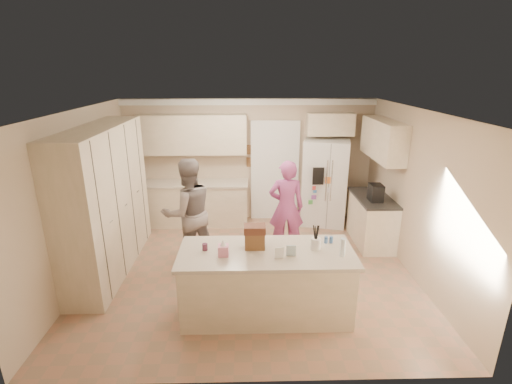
{
  "coord_description": "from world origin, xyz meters",
  "views": [
    {
      "loc": [
        -0.04,
        -5.4,
        3.18
      ],
      "look_at": [
        0.1,
        0.35,
        1.25
      ],
      "focal_mm": 26.0,
      "sensor_mm": 36.0,
      "label": 1
    }
  ],
  "objects_px": {
    "tissue_box": "(223,250)",
    "dollhouse_body": "(255,240)",
    "refrigerator": "(325,183)",
    "teen_boy": "(188,213)",
    "island_base": "(266,284)",
    "utensil_crock": "(316,244)",
    "teen_girl": "(286,207)",
    "coffee_maker": "(376,193)"
  },
  "relations": [
    {
      "from": "tissue_box",
      "to": "dollhouse_body",
      "type": "bearing_deg",
      "value": 26.57
    },
    {
      "from": "refrigerator",
      "to": "teen_boy",
      "type": "height_order",
      "value": "teen_boy"
    },
    {
      "from": "tissue_box",
      "to": "island_base",
      "type": "bearing_deg",
      "value": 10.3
    },
    {
      "from": "teen_boy",
      "to": "dollhouse_body",
      "type": "bearing_deg",
      "value": 102.56
    },
    {
      "from": "utensil_crock",
      "to": "tissue_box",
      "type": "xyz_separation_m",
      "value": [
        -1.2,
        -0.15,
        -0.0
      ]
    },
    {
      "from": "refrigerator",
      "to": "teen_boy",
      "type": "xyz_separation_m",
      "value": [
        -2.6,
        -1.67,
        0.01
      ]
    },
    {
      "from": "island_base",
      "to": "teen_boy",
      "type": "relative_size",
      "value": 1.2
    },
    {
      "from": "island_base",
      "to": "utensil_crock",
      "type": "distance_m",
      "value": 0.86
    },
    {
      "from": "tissue_box",
      "to": "teen_girl",
      "type": "distance_m",
      "value": 2.13
    },
    {
      "from": "utensil_crock",
      "to": "island_base",
      "type": "bearing_deg",
      "value": -175.6
    },
    {
      "from": "teen_girl",
      "to": "coffee_maker",
      "type": "bearing_deg",
      "value": -174.25
    },
    {
      "from": "refrigerator",
      "to": "coffee_maker",
      "type": "height_order",
      "value": "refrigerator"
    },
    {
      "from": "utensil_crock",
      "to": "teen_girl",
      "type": "distance_m",
      "value": 1.75
    },
    {
      "from": "island_base",
      "to": "coffee_maker",
      "type": "bearing_deg",
      "value": 42.83
    },
    {
      "from": "coffee_maker",
      "to": "island_base",
      "type": "distance_m",
      "value": 2.87
    },
    {
      "from": "refrigerator",
      "to": "utensil_crock",
      "type": "relative_size",
      "value": 12.0
    },
    {
      "from": "coffee_maker",
      "to": "tissue_box",
      "type": "bearing_deg",
      "value": -142.43
    },
    {
      "from": "refrigerator",
      "to": "utensil_crock",
      "type": "height_order",
      "value": "refrigerator"
    },
    {
      "from": "tissue_box",
      "to": "teen_girl",
      "type": "height_order",
      "value": "teen_girl"
    },
    {
      "from": "coffee_maker",
      "to": "teen_boy",
      "type": "bearing_deg",
      "value": -171.39
    },
    {
      "from": "utensil_crock",
      "to": "teen_girl",
      "type": "xyz_separation_m",
      "value": [
        -0.21,
        1.73,
        -0.15
      ]
    },
    {
      "from": "dollhouse_body",
      "to": "teen_boy",
      "type": "distance_m",
      "value": 1.69
    },
    {
      "from": "utensil_crock",
      "to": "dollhouse_body",
      "type": "bearing_deg",
      "value": 176.42
    },
    {
      "from": "island_base",
      "to": "dollhouse_body",
      "type": "height_order",
      "value": "dollhouse_body"
    },
    {
      "from": "coffee_maker",
      "to": "teen_girl",
      "type": "bearing_deg",
      "value": -175.87
    },
    {
      "from": "refrigerator",
      "to": "dollhouse_body",
      "type": "distance_m",
      "value": 3.35
    },
    {
      "from": "coffee_maker",
      "to": "teen_boy",
      "type": "xyz_separation_m",
      "value": [
        -3.27,
        -0.49,
        -0.16
      ]
    },
    {
      "from": "refrigerator",
      "to": "coffee_maker",
      "type": "xyz_separation_m",
      "value": [
        0.67,
        -1.18,
        0.17
      ]
    },
    {
      "from": "coffee_maker",
      "to": "utensil_crock",
      "type": "distance_m",
      "value": 2.32
    },
    {
      "from": "tissue_box",
      "to": "dollhouse_body",
      "type": "xyz_separation_m",
      "value": [
        0.4,
        0.2,
        0.04
      ]
    },
    {
      "from": "dollhouse_body",
      "to": "teen_boy",
      "type": "bearing_deg",
      "value": 129.27
    },
    {
      "from": "coffee_maker",
      "to": "island_base",
      "type": "height_order",
      "value": "coffee_maker"
    },
    {
      "from": "utensil_crock",
      "to": "teen_boy",
      "type": "xyz_separation_m",
      "value": [
        -1.87,
        1.36,
        -0.09
      ]
    },
    {
      "from": "refrigerator",
      "to": "coffee_maker",
      "type": "bearing_deg",
      "value": -46.47
    },
    {
      "from": "island_base",
      "to": "tissue_box",
      "type": "xyz_separation_m",
      "value": [
        -0.55,
        -0.1,
        0.56
      ]
    },
    {
      "from": "dollhouse_body",
      "to": "teen_girl",
      "type": "height_order",
      "value": "teen_girl"
    },
    {
      "from": "refrigerator",
      "to": "tissue_box",
      "type": "height_order",
      "value": "refrigerator"
    },
    {
      "from": "tissue_box",
      "to": "teen_boy",
      "type": "relative_size",
      "value": 0.08
    },
    {
      "from": "island_base",
      "to": "tissue_box",
      "type": "height_order",
      "value": "tissue_box"
    },
    {
      "from": "coffee_maker",
      "to": "teen_boy",
      "type": "relative_size",
      "value": 0.16
    },
    {
      "from": "tissue_box",
      "to": "teen_girl",
      "type": "bearing_deg",
      "value": 62.21
    },
    {
      "from": "coffee_maker",
      "to": "utensil_crock",
      "type": "height_order",
      "value": "coffee_maker"
    }
  ]
}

